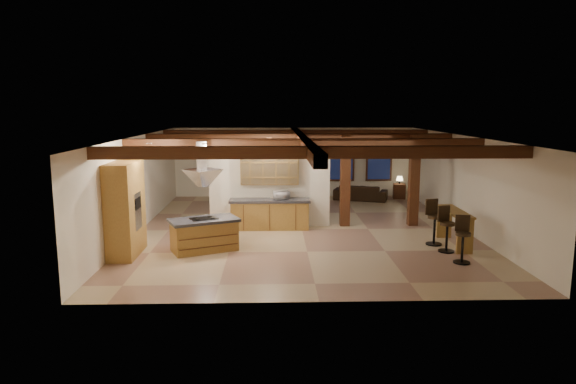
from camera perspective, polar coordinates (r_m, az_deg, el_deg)
name	(u,v)px	position (r m, az deg, el deg)	size (l,w,h in m)	color
ground	(302,229)	(16.02, 1.55, -4.17)	(12.00, 12.00, 0.00)	tan
room_walls	(302,173)	(15.69, 1.58, 2.16)	(12.00, 12.00, 12.00)	white
ceiling_beams	(302,141)	(15.60, 1.60, 5.73)	(10.00, 12.00, 0.28)	#3D170F
timber_posts	(380,171)	(16.52, 10.18, 2.32)	(2.50, 0.30, 2.90)	#3D170F
partition_wall	(270,192)	(16.26, -2.05, -0.01)	(3.80, 0.18, 2.20)	white
pantry_cabinet	(125,209)	(13.72, -17.62, -1.82)	(0.67, 1.60, 2.40)	olive
back_counter	(270,214)	(16.00, -2.04, -2.45)	(2.50, 0.66, 0.94)	olive
upper_display_cabinet	(270,169)	(15.97, -2.07, 2.53)	(1.80, 0.36, 0.95)	olive
range_hood	(203,184)	(13.53, -9.44, 0.86)	(1.10, 1.10, 1.40)	silver
back_windows	(360,161)	(21.91, 8.03, 3.43)	(2.70, 0.07, 1.70)	#3D170F
framed_art	(258,157)	(21.58, -3.31, 3.95)	(0.65, 0.05, 0.85)	#3D170F
recessed_cans	(211,142)	(13.73, -8.59, 5.57)	(3.16, 2.46, 0.03)	silver
kitchen_island	(204,234)	(13.80, -9.29, -4.66)	(1.99, 1.57, 0.88)	olive
dining_table	(295,205)	(18.17, 0.81, -1.46)	(1.86, 1.04, 0.66)	#3F1D0F
sofa	(360,192)	(21.13, 8.06, -0.05)	(2.12, 0.83, 0.62)	black
microwave	(282,195)	(15.89, -0.72, -0.35)	(0.46, 0.31, 0.25)	silver
bar_counter	(454,222)	(14.80, 18.00, -3.18)	(0.48, 1.86, 0.98)	olive
side_table	(399,191)	(21.77, 12.25, 0.09)	(0.49, 0.49, 0.61)	#3D170F
table_lamp	(400,179)	(21.70, 12.30, 1.47)	(0.27, 0.27, 0.32)	black
bar_stool_a	(463,239)	(13.24, 18.82, -4.98)	(0.41, 0.43, 1.17)	black
bar_stool_b	(446,229)	(14.11, 17.16, -3.93)	(0.44, 0.46, 1.20)	black
bar_stool_c	(434,222)	(14.73, 15.89, -3.22)	(0.45, 0.47, 1.25)	black
dining_chairs	(295,198)	(18.12, 0.82, -0.62)	(2.34, 2.34, 1.18)	#3D170F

